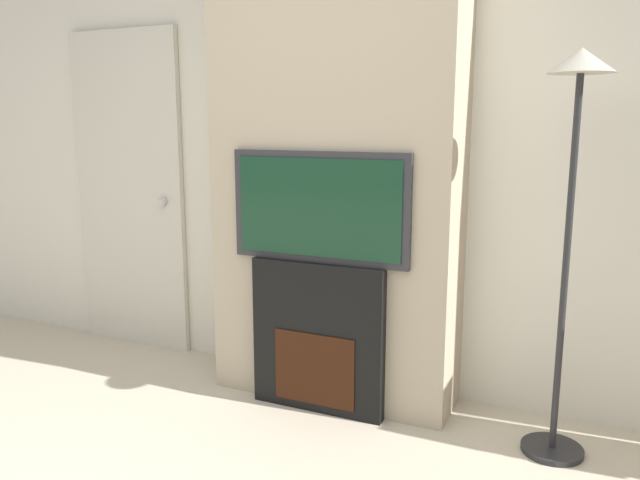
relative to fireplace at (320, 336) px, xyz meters
The scene contains 6 objects.
wall_back 1.05m from the fireplace, 90.00° to the left, with size 6.00×0.06×2.70m.
chimney_breast 0.98m from the fireplace, 90.00° to the left, with size 1.30×0.40×2.70m.
fireplace is the anchor object (origin of this frame).
television 0.67m from the fireplace, 90.00° to the right, with size 0.94×0.07×0.55m.
floor_lamp 1.47m from the fireplace, ahead, with size 0.27×0.27×1.77m.
entry_door 1.70m from the fireplace, 166.30° to the left, with size 0.83×0.09×2.04m.
Camera 1 is at (1.28, -1.18, 1.48)m, focal length 35.00 mm.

